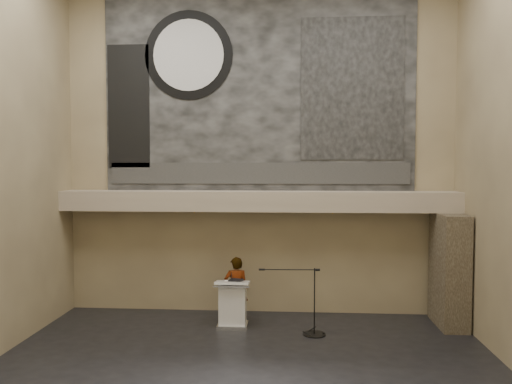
{
  "coord_description": "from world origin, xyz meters",
  "views": [
    {
      "loc": [
        0.84,
        -8.97,
        3.84
      ],
      "look_at": [
        0.0,
        3.2,
        3.2
      ],
      "focal_mm": 35.0,
      "sensor_mm": 36.0,
      "label": 1
    }
  ],
  "objects": [
    {
      "name": "banner_building_print",
      "position": [
        2.4,
        3.93,
        5.8
      ],
      "size": [
        2.6,
        0.02,
        3.6
      ],
      "primitive_type": "cube",
      "color": "black",
      "rests_on": "banner"
    },
    {
      "name": "lectern",
      "position": [
        -0.52,
        2.68,
        0.55
      ],
      "size": [
        0.8,
        0.58,
        1.14
      ],
      "rotation": [
        0.0,
        0.0,
        -0.0
      ],
      "color": "silver",
      "rests_on": "floor"
    },
    {
      "name": "binder",
      "position": [
        -0.45,
        2.71,
        1.12
      ],
      "size": [
        0.36,
        0.32,
        0.04
      ],
      "primitive_type": "cube",
      "rotation": [
        0.0,
        0.0,
        -0.26
      ],
      "color": "black",
      "rests_on": "lectern"
    },
    {
      "name": "banner_clock_rim",
      "position": [
        -1.8,
        3.93,
        6.7
      ],
      "size": [
        2.3,
        0.02,
        2.3
      ],
      "primitive_type": "cylinder",
      "rotation": [
        1.57,
        0.0,
        0.0
      ],
      "color": "black",
      "rests_on": "banner"
    },
    {
      "name": "wall_back",
      "position": [
        0.0,
        4.0,
        4.25
      ],
      "size": [
        10.0,
        0.02,
        8.5
      ],
      "primitive_type": "cube",
      "color": "#78684C",
      "rests_on": "floor"
    },
    {
      "name": "wall_front",
      "position": [
        0.0,
        -4.0,
        4.25
      ],
      "size": [
        10.0,
        0.02,
        8.5
      ],
      "primitive_type": "cube",
      "color": "#78684C",
      "rests_on": "floor"
    },
    {
      "name": "soffit",
      "position": [
        0.0,
        3.6,
        2.95
      ],
      "size": [
        10.0,
        0.8,
        0.5
      ],
      "primitive_type": "cube",
      "color": "gray",
      "rests_on": "wall_back"
    },
    {
      "name": "banner",
      "position": [
        0.0,
        3.97,
        5.7
      ],
      "size": [
        8.0,
        0.05,
        5.0
      ],
      "primitive_type": "cube",
      "color": "black",
      "rests_on": "wall_back"
    },
    {
      "name": "sprinkler_left",
      "position": [
        -1.6,
        3.55,
        2.67
      ],
      "size": [
        0.04,
        0.04,
        0.06
      ],
      "primitive_type": "cylinder",
      "color": "#B2893D",
      "rests_on": "soffit"
    },
    {
      "name": "papers",
      "position": [
        -0.6,
        2.65,
        1.1
      ],
      "size": [
        0.25,
        0.32,
        0.0
      ],
      "primitive_type": "cube",
      "rotation": [
        0.0,
        0.0,
        0.13
      ],
      "color": "silver",
      "rests_on": "lectern"
    },
    {
      "name": "sprinkler_right",
      "position": [
        1.9,
        3.55,
        2.67
      ],
      "size": [
        0.04,
        0.04,
        0.06
      ],
      "primitive_type": "cylinder",
      "color": "#B2893D",
      "rests_on": "soffit"
    },
    {
      "name": "speaker_person",
      "position": [
        -0.48,
        3.09,
        0.8
      ],
      "size": [
        0.64,
        0.48,
        1.61
      ],
      "primitive_type": "imported",
      "rotation": [
        0.0,
        0.0,
        3.31
      ],
      "color": "silver",
      "rests_on": "floor"
    },
    {
      "name": "floor",
      "position": [
        0.0,
        0.0,
        0.0
      ],
      "size": [
        10.0,
        10.0,
        0.0
      ],
      "primitive_type": "plane",
      "color": "black",
      "rests_on": "ground"
    },
    {
      "name": "stone_pier",
      "position": [
        4.65,
        3.15,
        1.35
      ],
      "size": [
        0.6,
        1.4,
        2.7
      ],
      "primitive_type": "cube",
      "color": "#3D3325",
      "rests_on": "floor"
    },
    {
      "name": "mic_stand",
      "position": [
        1.35,
        2.25,
        0.23
      ],
      "size": [
        1.52,
        0.52,
        1.53
      ],
      "rotation": [
        0.0,
        0.0,
        0.05
      ],
      "color": "black",
      "rests_on": "floor"
    },
    {
      "name": "banner_text_strip",
      "position": [
        0.0,
        3.93,
        3.65
      ],
      "size": [
        7.76,
        0.02,
        0.55
      ],
      "primitive_type": "cube",
      "color": "#2A2A2A",
      "rests_on": "banner"
    },
    {
      "name": "banner_clock_face",
      "position": [
        -1.8,
        3.91,
        6.7
      ],
      "size": [
        1.84,
        0.02,
        1.84
      ],
      "primitive_type": "cylinder",
      "rotation": [
        1.57,
        0.0,
        0.0
      ],
      "color": "silver",
      "rests_on": "banner"
    },
    {
      "name": "banner_brick_print",
      "position": [
        -3.4,
        3.93,
        5.4
      ],
      "size": [
        1.1,
        0.02,
        3.2
      ],
      "primitive_type": "cube",
      "color": "black",
      "rests_on": "banner"
    }
  ]
}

